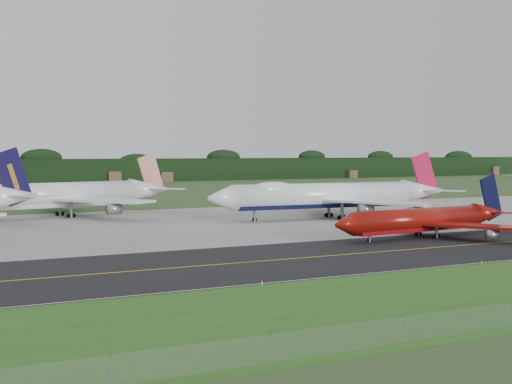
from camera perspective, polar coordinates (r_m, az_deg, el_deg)
The scene contains 11 objects.
ground at distance 115.99m, azimuth 8.31°, elevation -4.55°, with size 600.00×600.00×0.00m, color #355025.
taxiway at distance 112.78m, azimuth 9.49°, elevation -4.78°, with size 400.00×32.00×0.02m, color black.
apron at distance 160.07m, azimuth -2.29°, elevation -2.37°, with size 400.00×78.00×0.01m, color gray.
taxiway_centreline at distance 112.78m, azimuth 9.49°, elevation -4.77°, with size 400.00×0.40×0.00m, color gold.
taxiway_edge_line at distance 100.87m, azimuth 14.75°, elevation -5.77°, with size 400.00×0.25×0.00m, color silver.
horizon_treeline at distance 373.66m, azimuth -16.69°, elevation 1.53°, with size 700.00×25.00×12.00m.
jet_ba_747 at distance 167.59m, azimuth 5.97°, elevation -0.30°, with size 62.64×51.80×15.75m.
jet_red_737 at distance 134.22m, azimuth 13.53°, elevation -2.19°, with size 42.53×34.52×11.48m.
jet_star_tail at distance 176.98m, azimuth -15.10°, elevation -0.28°, with size 58.22×47.94×15.44m.
edge_marker_left at distance 84.00m, azimuth 0.48°, elevation -7.32°, with size 0.16×0.16×0.50m, color yellow.
edge_marker_center at distance 104.19m, azimuth 17.60°, elevation -5.41°, with size 0.16×0.16×0.50m, color yellow.
Camera 1 is at (-66.41, -93.81, 15.63)m, focal length 50.00 mm.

